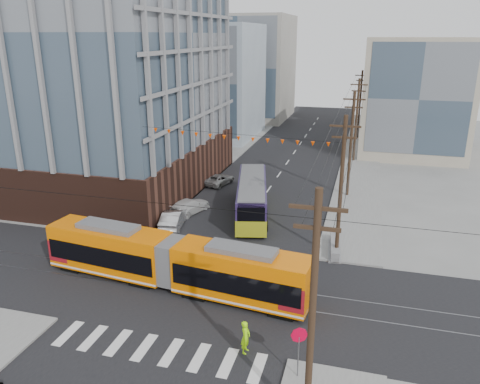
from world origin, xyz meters
name	(u,v)px	position (x,y,z in m)	size (l,w,h in m)	color
ground	(179,319)	(0.00, 0.00, 0.00)	(160.00, 160.00, 0.00)	slate
office_building	(65,54)	(-22.00, 23.00, 14.30)	(30.00, 25.00, 28.60)	#381E16
bg_bldg_nw_near	(202,81)	(-17.00, 52.00, 9.00)	(18.00, 16.00, 18.00)	#8C99A5
bg_bldg_ne_near	(414,97)	(16.00, 48.00, 8.00)	(14.00, 14.00, 16.00)	gray
bg_bldg_nw_far	(250,68)	(-14.00, 72.00, 10.00)	(16.00, 18.00, 20.00)	gray
bg_bldg_ne_far	(417,90)	(18.00, 68.00, 7.00)	(16.00, 16.00, 14.00)	#8C99A5
utility_pole_near	(312,317)	(8.50, -6.00, 5.50)	(0.30, 0.30, 11.00)	black
utility_pole_far	(360,105)	(8.50, 56.00, 5.50)	(0.30, 0.30, 11.00)	black
streetcar	(172,262)	(-1.89, 3.60, 1.82)	(18.90, 2.66, 3.64)	#E56600
city_bus	(252,197)	(0.02, 18.12, 1.73)	(2.65, 12.22, 3.46)	#2B1E4B
parked_car_silver	(173,218)	(-5.99, 13.29, 0.78)	(1.65, 4.74, 1.56)	#B4B5B7
parked_car_white	(189,206)	(-5.88, 16.84, 0.70)	(1.97, 4.84, 1.41)	silver
parked_car_grey	(219,179)	(-5.82, 26.21, 0.61)	(2.02, 4.37, 1.21)	gray
pedestrian	(246,337)	(4.66, -1.88, 0.95)	(0.69, 0.45, 1.89)	#A1FF08
stop_sign	(298,355)	(7.68, -3.16, 1.38)	(0.84, 0.84, 2.76)	red
jersey_barrier	(335,247)	(8.30, 11.94, 0.42)	(0.95, 4.22, 0.84)	slate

